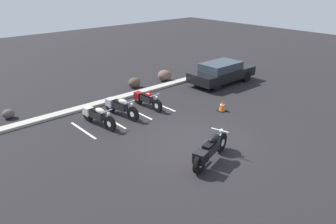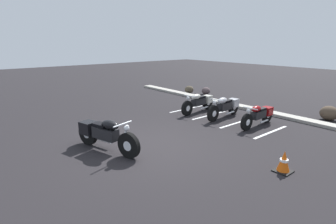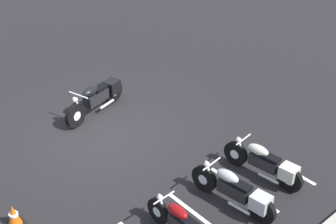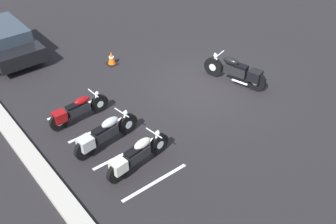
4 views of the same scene
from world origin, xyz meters
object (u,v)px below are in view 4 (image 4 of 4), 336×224
parked_bike_2 (76,110)px  traffic_cone (111,58)px  car_black (3,39)px  parked_bike_0 (136,156)px  motorcycle_black_featured (237,71)px  parked_bike_1 (103,134)px

parked_bike_2 → traffic_cone: parked_bike_2 is taller
car_black → parked_bike_0: bearing=-177.5°
parked_bike_2 → car_black: bearing=88.9°
motorcycle_black_featured → parked_bike_2: 5.81m
parked_bike_1 → traffic_cone: parked_bike_1 is taller
parked_bike_0 → traffic_cone: bearing=57.2°
motorcycle_black_featured → parked_bike_2: size_ratio=1.15×
traffic_cone → parked_bike_2: bearing=130.9°
parked_bike_1 → car_black: (7.41, 0.13, 0.21)m
parked_bike_1 → parked_bike_2: 1.57m
motorcycle_black_featured → car_black: (7.45, 5.68, 0.17)m
motorcycle_black_featured → parked_bike_1: size_ratio=1.06×
parked_bike_0 → parked_bike_2: size_ratio=1.05×
parked_bike_2 → parked_bike_0: bearing=-87.1°
parked_bike_2 → car_black: 5.85m
motorcycle_black_featured → traffic_cone: (4.04, 2.77, -0.26)m
motorcycle_black_featured → parked_bike_2: (1.60, 5.58, -0.08)m
parked_bike_0 → parked_bike_2: parked_bike_0 is taller
motorcycle_black_featured → parked_bike_1: motorcycle_black_featured is taller
motorcycle_black_featured → car_black: bearing=21.6°
parked_bike_1 → traffic_cone: 4.88m
parked_bike_0 → car_black: 8.73m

